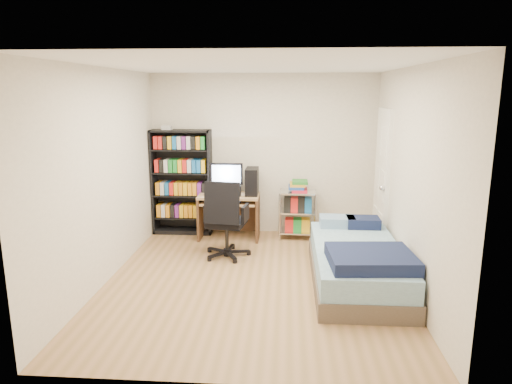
# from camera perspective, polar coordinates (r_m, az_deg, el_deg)

# --- Properties ---
(room) EXTENTS (3.58, 4.08, 2.58)m
(room) POSITION_cam_1_polar(r_m,az_deg,el_deg) (5.22, -0.30, 1.71)
(room) COLOR #A37751
(room) RESTS_ON ground
(media_shelf) EXTENTS (0.93, 0.31, 1.72)m
(media_shelf) POSITION_cam_1_polar(r_m,az_deg,el_deg) (7.27, -9.24, 1.38)
(media_shelf) COLOR black
(media_shelf) RESTS_ON room
(computer_desk) EXTENTS (0.92, 0.53, 1.16)m
(computer_desk) POSITION_cam_1_polar(r_m,az_deg,el_deg) (7.00, -2.61, -0.77)
(computer_desk) COLOR tan
(computer_desk) RESTS_ON room
(office_chair) EXTENTS (0.73, 0.73, 1.08)m
(office_chair) POSITION_cam_1_polar(r_m,az_deg,el_deg) (6.23, -3.79, -5.12)
(office_chair) COLOR black
(office_chair) RESTS_ON room
(wire_cart) EXTENTS (0.58, 0.43, 0.91)m
(wire_cart) POSITION_cam_1_polar(r_m,az_deg,el_deg) (7.01, 5.27, -1.06)
(wire_cart) COLOR silver
(wire_cart) RESTS_ON room
(bed) EXTENTS (1.02, 2.05, 0.58)m
(bed) POSITION_cam_1_polar(r_m,az_deg,el_deg) (5.54, 12.56, -8.63)
(bed) COLOR brown
(bed) RESTS_ON room
(door) EXTENTS (0.12, 0.80, 2.00)m
(door) POSITION_cam_1_polar(r_m,az_deg,el_deg) (6.71, 15.45, 1.49)
(door) COLOR white
(door) RESTS_ON room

